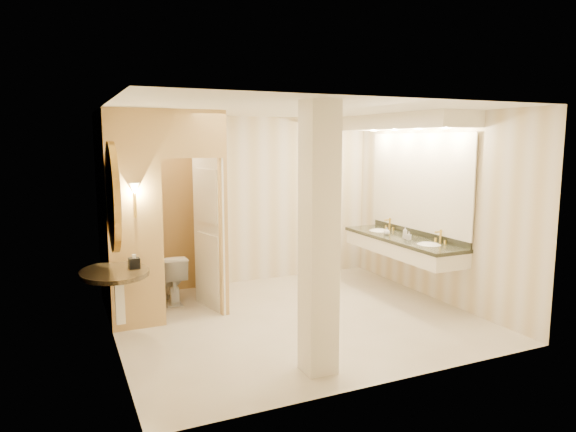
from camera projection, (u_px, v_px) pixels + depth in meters
name	position (u px, v px, depth m)	size (l,w,h in m)	color
floor	(296.00, 318.00, 6.74)	(4.50, 4.50, 0.00)	beige
ceiling	(296.00, 109.00, 6.35)	(4.50, 4.50, 0.00)	silver
wall_back	(244.00, 201.00, 8.35)	(4.50, 0.02, 2.70)	silver
wall_front	(388.00, 246.00, 4.74)	(4.50, 0.02, 2.70)	silver
wall_left	(111.00, 229.00, 5.63)	(0.02, 4.00, 2.70)	silver
wall_right	(436.00, 208.00, 7.46)	(0.02, 4.00, 2.70)	silver
toilet_closet	(191.00, 210.00, 6.96)	(1.50, 1.55, 2.70)	tan
wall_sconce	(134.00, 190.00, 6.09)	(0.14, 0.14, 0.42)	gold
vanity	(406.00, 187.00, 7.64)	(0.75, 2.45, 2.09)	white
console_shelf	(114.00, 229.00, 5.69)	(0.95, 0.95, 1.92)	black
pillar	(319.00, 240.00, 5.03)	(0.31, 0.31, 2.70)	white
tissue_box	(134.00, 263.00, 5.84)	(0.12, 0.12, 0.12)	black
toilet	(171.00, 278.00, 7.39)	(0.40, 0.69, 0.71)	white
soap_bottle_a	(409.00, 236.00, 7.51)	(0.05, 0.06, 0.12)	beige
soap_bottle_b	(387.00, 231.00, 7.89)	(0.10, 0.10, 0.12)	silver
soap_bottle_c	(405.00, 233.00, 7.58)	(0.07, 0.07, 0.18)	#C6B28C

